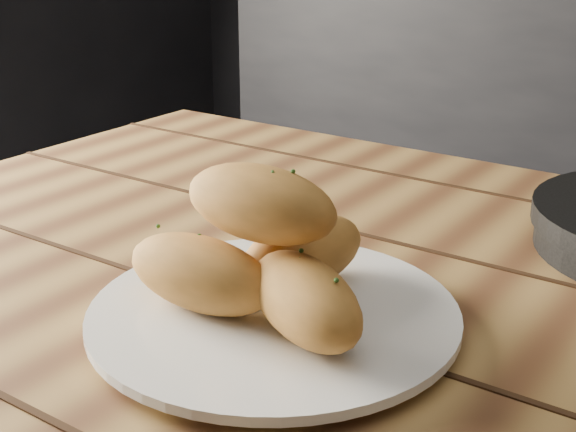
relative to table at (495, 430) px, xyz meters
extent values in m
cube|color=olive|center=(0.00, 0.00, 0.08)|extent=(1.45, 0.85, 0.04)
cylinder|color=brown|center=(-0.65, 0.35, -0.29)|extent=(0.07, 0.07, 0.71)
cylinder|color=white|center=(-0.15, -0.11, 0.11)|extent=(0.27, 0.27, 0.01)
cylinder|color=white|center=(-0.15, -0.11, 0.12)|extent=(0.30, 0.30, 0.01)
ellipsoid|color=#C18135|center=(-0.20, -0.15, 0.15)|extent=(0.14, 0.06, 0.06)
ellipsoid|color=#C18135|center=(-0.11, -0.14, 0.15)|extent=(0.15, 0.12, 0.06)
ellipsoid|color=#C18135|center=(-0.16, -0.07, 0.15)|extent=(0.08, 0.14, 0.06)
ellipsoid|color=#C18135|center=(-0.16, -0.12, 0.21)|extent=(0.13, 0.06, 0.06)
camera|label=1|loc=(0.18, -0.58, 0.41)|focal=50.00mm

